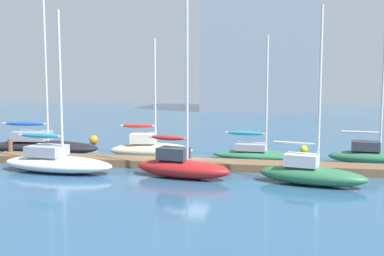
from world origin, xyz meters
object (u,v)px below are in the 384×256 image
sailboat_0 (41,144)px  sailboat_1 (56,161)px  sailboat_2 (150,148)px  sailboat_4 (259,153)px  sailboat_5 (311,172)px  mooring_buoy_yellow (304,149)px  sailboat_3 (181,165)px  sailboat_6 (374,155)px  mooring_buoy_orange (94,140)px  harbor_building_distant (260,57)px

sailboat_0 → sailboat_1: sailboat_0 is taller
sailboat_2 → sailboat_4: (6.77, 0.30, -0.16)m
sailboat_5 → mooring_buoy_yellow: size_ratio=16.06×
sailboat_2 → sailboat_4: bearing=-7.6°
sailboat_0 → sailboat_4: 14.11m
sailboat_3 → sailboat_6: 11.56m
sailboat_1 → sailboat_4: sailboat_1 is taller
sailboat_1 → sailboat_2: bearing=59.3°
sailboat_3 → mooring_buoy_yellow: sailboat_3 is taller
sailboat_3 → mooring_buoy_orange: bearing=142.3°
sailboat_5 → harbor_building_distant: 50.01m
sailboat_3 → harbor_building_distant: 49.46m
sailboat_6 → mooring_buoy_yellow: (-3.77, 3.41, -0.31)m
sailboat_0 → harbor_building_distant: 45.99m
sailboat_1 → harbor_building_distant: 50.07m
sailboat_4 → mooring_buoy_yellow: bearing=54.5°
sailboat_1 → sailboat_3: (6.85, -0.08, 0.07)m
sailboat_5 → mooring_buoy_orange: 18.52m
mooring_buoy_orange → sailboat_3: bearing=-48.4°
sailboat_2 → sailboat_5: size_ratio=0.89×
sailboat_4 → mooring_buoy_yellow: size_ratio=14.50×
sailboat_1 → sailboat_6: (17.04, 5.37, -0.01)m
sailboat_5 → sailboat_4: bearing=128.0°
sailboat_1 → sailboat_4: size_ratio=1.13×
sailboat_1 → sailboat_5: (13.16, -0.42, 0.00)m
sailboat_0 → sailboat_4: size_ratio=1.65×
sailboat_1 → mooring_buoy_orange: 10.26m
sailboat_0 → mooring_buoy_yellow: sailboat_0 is taller
sailboat_0 → mooring_buoy_yellow: (16.89, 3.77, -0.40)m
sailboat_2 → sailboat_3: sailboat_3 is taller
sailboat_6 → harbor_building_distant: (-8.69, 43.43, 7.45)m
mooring_buoy_orange → harbor_building_distant: 40.89m
mooring_buoy_yellow → harbor_building_distant: (-4.92, 40.02, 7.76)m
sailboat_4 → sailboat_5: 6.46m
sailboat_6 → sailboat_0: bearing=-172.2°
sailboat_4 → sailboat_5: size_ratio=0.90×
sailboat_6 → mooring_buoy_orange: bearing=173.1°
sailboat_3 → mooring_buoy_orange: (-8.97, 10.11, -0.33)m
mooring_buoy_yellow → sailboat_5: bearing=-90.7°
sailboat_3 → sailboat_5: (6.31, -0.34, -0.07)m
sailboat_6 → mooring_buoy_orange: sailboat_6 is taller
sailboat_2 → mooring_buoy_yellow: size_ratio=14.32×
sailboat_2 → harbor_building_distant: harbor_building_distant is taller
sailboat_5 → mooring_buoy_yellow: sailboat_5 is taller
sailboat_0 → mooring_buoy_orange: size_ratio=18.54×
sailboat_4 → sailboat_2: bearing=-173.0°
sailboat_1 → sailboat_5: 13.17m
mooring_buoy_orange → harbor_building_distant: (10.47, 38.77, 7.69)m
sailboat_3 → harbor_building_distant: bearing=99.0°
sailboat_2 → sailboat_1: bearing=-135.9°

